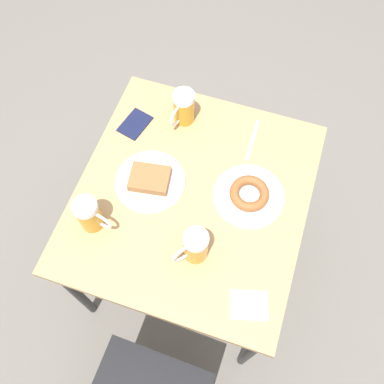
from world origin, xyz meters
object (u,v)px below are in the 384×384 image
object	(u,v)px
beer_mug_center	(183,108)
beer_mug_right	(90,215)
plate_with_cake	(150,180)
napkin_folded	(249,305)
fork	(253,140)
plate_with_donut	(249,195)
passport_near_edge	(135,124)
beer_mug_left	(195,246)

from	to	relation	value
beer_mug_center	beer_mug_right	xyz separation A→B (m)	(0.15, 0.51, 0.00)
plate_with_cake	beer_mug_center	bearing A→B (deg)	-94.81
beer_mug_center	beer_mug_right	size ratio (longest dim) A/B	1.00
beer_mug_right	napkin_folded	bearing A→B (deg)	169.94
napkin_folded	fork	size ratio (longest dim) A/B	0.75
plate_with_cake	napkin_folded	world-z (taller)	plate_with_cake
napkin_folded	beer_mug_center	bearing A→B (deg)	-55.15
plate_with_donut	napkin_folded	distance (m)	0.38
fork	passport_near_edge	bearing A→B (deg)	9.30
beer_mug_left	napkin_folded	distance (m)	0.25
napkin_folded	passport_near_edge	size ratio (longest dim) A/B	0.96
beer_mug_left	fork	world-z (taller)	beer_mug_left
plate_with_donut	napkin_folded	xyz separation A→B (m)	(-0.10, 0.37, -0.01)
beer_mug_left	beer_mug_right	world-z (taller)	same
plate_with_cake	napkin_folded	size ratio (longest dim) A/B	1.83
beer_mug_center	fork	world-z (taller)	beer_mug_center
plate_with_donut	beer_mug_center	distance (m)	0.41
plate_with_cake	plate_with_donut	distance (m)	0.36
beer_mug_right	beer_mug_center	bearing A→B (deg)	-106.67
beer_mug_center	napkin_folded	xyz separation A→B (m)	(-0.43, 0.61, -0.07)
beer_mug_center	fork	distance (m)	0.29
beer_mug_right	passport_near_edge	bearing A→B (deg)	-87.63
plate_with_donut	fork	world-z (taller)	plate_with_donut
fork	beer_mug_center	bearing A→B (deg)	-2.07
beer_mug_right	beer_mug_left	bearing A→B (deg)	-179.13
beer_mug_center	napkin_folded	bearing A→B (deg)	124.85
beer_mug_right	passport_near_edge	size ratio (longest dim) A/B	0.99
plate_with_donut	beer_mug_center	xyz separation A→B (m)	(0.33, -0.25, 0.06)
beer_mug_center	fork	xyz separation A→B (m)	(-0.28, 0.01, -0.07)
plate_with_cake	fork	size ratio (longest dim) A/B	1.38
plate_with_donut	beer_mug_left	bearing A→B (deg)	65.87
plate_with_donut	fork	distance (m)	0.24
passport_near_edge	plate_with_donut	bearing A→B (deg)	161.95
beer_mug_left	beer_mug_center	xyz separation A→B (m)	(0.21, -0.51, 0.00)
beer_mug_right	fork	xyz separation A→B (m)	(-0.43, -0.50, -0.07)
plate_with_donut	passport_near_edge	xyz separation A→B (m)	(0.50, -0.16, -0.01)
plate_with_cake	napkin_folded	xyz separation A→B (m)	(-0.45, 0.31, -0.01)
plate_with_donut	beer_mug_left	size ratio (longest dim) A/B	1.77
napkin_folded	beer_mug_right	bearing A→B (deg)	-10.06
plate_with_cake	plate_with_donut	size ratio (longest dim) A/B	1.01
beer_mug_center	passport_near_edge	distance (m)	0.20
plate_with_donut	fork	bearing A→B (deg)	-78.69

